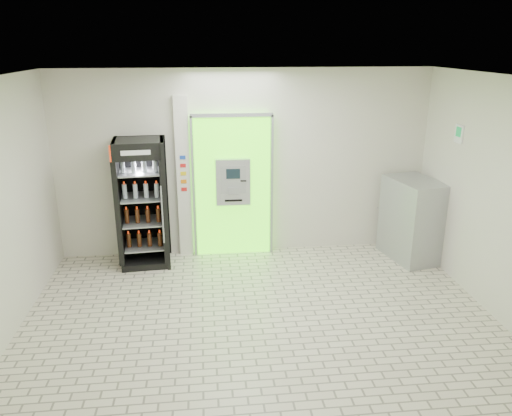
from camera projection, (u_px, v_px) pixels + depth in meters
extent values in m
plane|color=beige|center=(262.00, 329.00, 6.16)|extent=(6.00, 6.00, 0.00)
plane|color=beige|center=(244.00, 164.00, 8.05)|extent=(6.00, 0.00, 6.00)
plane|color=beige|center=(307.00, 336.00, 3.33)|extent=(6.00, 0.00, 6.00)
plane|color=beige|center=(510.00, 206.00, 5.99)|extent=(0.00, 5.00, 5.00)
plane|color=white|center=(263.00, 79.00, 5.21)|extent=(6.00, 6.00, 0.00)
cube|color=#4FEF14|center=(233.00, 186.00, 8.07)|extent=(1.20, 0.12, 2.30)
cube|color=gray|center=(232.00, 115.00, 7.64)|extent=(1.28, 0.04, 0.06)
cube|color=gray|center=(194.00, 188.00, 7.94)|extent=(0.04, 0.04, 2.30)
cube|color=gray|center=(272.00, 186.00, 8.07)|extent=(0.04, 0.04, 2.30)
cube|color=black|center=(240.00, 225.00, 8.24)|extent=(0.62, 0.01, 0.67)
cube|color=black|center=(210.00, 136.00, 7.72)|extent=(0.22, 0.01, 0.18)
cube|color=#9DA0A5|center=(233.00, 182.00, 7.94)|extent=(0.55, 0.12, 0.75)
cube|color=black|center=(233.00, 174.00, 7.83)|extent=(0.22, 0.01, 0.16)
cube|color=gray|center=(233.00, 191.00, 7.91)|extent=(0.16, 0.01, 0.12)
cube|color=black|center=(243.00, 181.00, 7.88)|extent=(0.09, 0.01, 0.02)
cube|color=black|center=(234.00, 201.00, 7.97)|extent=(0.28, 0.01, 0.03)
cube|color=silver|center=(184.00, 178.00, 7.96)|extent=(0.22, 0.10, 2.60)
cube|color=#193FB2|center=(183.00, 157.00, 7.80)|extent=(0.09, 0.01, 0.06)
cube|color=red|center=(183.00, 166.00, 7.84)|extent=(0.09, 0.01, 0.06)
cube|color=yellow|center=(183.00, 174.00, 7.88)|extent=(0.09, 0.01, 0.06)
cube|color=orange|center=(184.00, 181.00, 7.92)|extent=(0.09, 0.01, 0.06)
cube|color=red|center=(184.00, 189.00, 7.97)|extent=(0.09, 0.01, 0.06)
cube|color=black|center=(143.00, 203.00, 7.71)|extent=(0.80, 0.74, 1.99)
cube|color=black|center=(145.00, 197.00, 8.01)|extent=(0.75, 0.11, 1.99)
cube|color=red|center=(136.00, 153.00, 7.12)|extent=(0.73, 0.07, 0.24)
cube|color=white|center=(136.00, 153.00, 7.12)|extent=(0.42, 0.04, 0.07)
cube|color=black|center=(147.00, 259.00, 8.01)|extent=(0.80, 0.74, 0.10)
cylinder|color=gray|center=(162.00, 215.00, 7.43)|extent=(0.03, 0.03, 0.90)
cube|color=gray|center=(146.00, 245.00, 7.93)|extent=(0.68, 0.63, 0.02)
cube|color=gray|center=(144.00, 221.00, 7.81)|extent=(0.68, 0.63, 0.02)
cube|color=gray|center=(142.00, 197.00, 7.68)|extent=(0.68, 0.63, 0.02)
cube|color=gray|center=(140.00, 172.00, 7.56)|extent=(0.68, 0.63, 0.02)
cube|color=#9DA0A5|center=(413.00, 219.00, 8.01)|extent=(0.85, 1.10, 1.31)
cube|color=gray|center=(393.00, 216.00, 7.96)|extent=(0.21, 0.94, 0.01)
cube|color=white|center=(459.00, 134.00, 7.11)|extent=(0.02, 0.22, 0.26)
cube|color=#0D9445|center=(459.00, 132.00, 7.10)|extent=(0.00, 0.14, 0.14)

